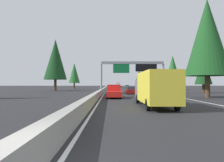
% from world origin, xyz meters
% --- Properties ---
extents(ground_plane, '(320.00, 320.00, 0.00)m').
position_xyz_m(ground_plane, '(60.00, 0.00, 0.00)').
color(ground_plane, '#262628').
extents(median_barrier, '(180.00, 0.56, 0.90)m').
position_xyz_m(median_barrier, '(80.00, 0.30, 0.45)').
color(median_barrier, '#9E9B93').
rests_on(median_barrier, ground).
extents(shoulder_stripe_right, '(160.00, 0.16, 0.01)m').
position_xyz_m(shoulder_stripe_right, '(70.00, -11.52, 0.01)').
color(shoulder_stripe_right, silver).
rests_on(shoulder_stripe_right, ground).
extents(shoulder_stripe_median, '(160.00, 0.16, 0.01)m').
position_xyz_m(shoulder_stripe_median, '(70.00, -0.25, 0.01)').
color(shoulder_stripe_median, silver).
rests_on(shoulder_stripe_median, ground).
extents(sign_gantry_overhead, '(0.50, 12.68, 6.41)m').
position_xyz_m(sign_gantry_overhead, '(36.74, -6.04, 5.11)').
color(sign_gantry_overhead, gray).
rests_on(sign_gantry_overhead, ground).
extents(box_truck_distant_b, '(8.50, 2.40, 2.95)m').
position_xyz_m(box_truck_distant_b, '(13.76, -5.30, 1.61)').
color(box_truck_distant_b, gold).
rests_on(box_truck_distant_b, ground).
extents(pickup_distant_a, '(5.60, 2.00, 1.86)m').
position_xyz_m(pickup_distant_a, '(25.15, -1.99, 0.91)').
color(pickup_distant_a, red).
rests_on(pickup_distant_a, ground).
extents(minivan_mid_right, '(5.00, 1.95, 1.69)m').
position_xyz_m(minivan_mid_right, '(40.48, -1.97, 0.95)').
color(minivan_mid_right, slate).
rests_on(minivan_mid_right, ground).
extents(bus_far_left, '(11.50, 2.55, 3.10)m').
position_xyz_m(bus_far_left, '(120.57, -5.57, 1.72)').
color(bus_far_left, white).
rests_on(bus_far_left, ground).
extents(sedan_far_right, '(4.40, 1.80, 1.47)m').
position_xyz_m(sedan_far_right, '(36.36, -5.47, 0.68)').
color(sedan_far_right, maroon).
rests_on(sedan_far_right, ground).
extents(sedan_mid_left, '(4.40, 1.80, 1.47)m').
position_xyz_m(sedan_mid_left, '(56.62, -9.02, 0.68)').
color(sedan_mid_left, maroon).
rests_on(sedan_mid_left, ground).
extents(sedan_far_center, '(4.40, 1.80, 1.47)m').
position_xyz_m(sedan_far_center, '(87.56, -8.91, 0.68)').
color(sedan_far_center, '#2D6B38').
rests_on(sedan_far_center, ground).
extents(conifer_right_foreground, '(6.23, 6.23, 14.16)m').
position_xyz_m(conifer_right_foreground, '(25.19, -15.30, 8.61)').
color(conifer_right_foreground, '#4C3823').
rests_on(conifer_right_foreground, ground).
extents(conifer_right_near, '(3.68, 3.68, 8.37)m').
position_xyz_m(conifer_right_near, '(41.00, -21.91, 5.08)').
color(conifer_right_near, '#4C3823').
rests_on(conifer_right_near, ground).
extents(conifer_right_mid, '(5.08, 5.08, 11.55)m').
position_xyz_m(conifer_right_mid, '(64.79, -22.40, 7.02)').
color(conifer_right_mid, '#4C3823').
rests_on(conifer_right_mid, ground).
extents(conifer_right_far, '(5.00, 5.00, 11.35)m').
position_xyz_m(conifer_right_far, '(80.55, -17.51, 6.90)').
color(conifer_right_far, '#4C3823').
rests_on(conifer_right_far, ground).
extents(conifer_right_distant, '(4.53, 4.53, 10.29)m').
position_xyz_m(conifer_right_distant, '(113.11, -17.84, 6.25)').
color(conifer_right_distant, '#4C3823').
rests_on(conifer_right_distant, ground).
extents(conifer_left_near, '(6.42, 6.42, 14.59)m').
position_xyz_m(conifer_left_near, '(54.34, 14.10, 8.88)').
color(conifer_left_near, '#4C3823').
rests_on(conifer_left_near, ground).
extents(conifer_left_mid, '(4.69, 4.69, 10.67)m').
position_xyz_m(conifer_left_mid, '(81.94, 13.61, 6.48)').
color(conifer_left_mid, '#4C3823').
rests_on(conifer_left_mid, ground).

